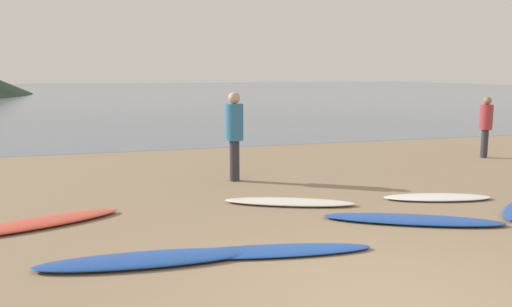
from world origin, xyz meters
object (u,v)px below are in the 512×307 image
at_px(surfboard_4, 413,220).
at_px(surfboard_5, 437,197).
at_px(surfboard_2, 270,251).
at_px(surfboard_0, 37,223).
at_px(person_1, 234,129).
at_px(surfboard_3, 289,202).
at_px(person_0, 486,122).
at_px(surfboard_1, 145,260).

bearing_deg(surfboard_4, surfboard_5, 67.62).
height_order(surfboard_2, surfboard_5, surfboard_5).
distance_m(surfboard_0, person_1, 4.33).
distance_m(surfboard_2, surfboard_5, 4.09).
xyz_separation_m(surfboard_3, surfboard_4, (1.39, -1.53, -0.00)).
bearing_deg(person_0, surfboard_4, 167.76).
bearing_deg(surfboard_5, surfboard_3, -173.78).
bearing_deg(surfboard_1, surfboard_2, -0.10).
bearing_deg(surfboard_4, person_0, 67.45).
bearing_deg(person_1, person_0, -168.14).
xyz_separation_m(surfboard_2, person_0, (7.72, 5.23, 0.91)).
distance_m(surfboard_1, surfboard_2, 1.50).
xyz_separation_m(surfboard_0, surfboard_4, (5.34, -1.44, -0.01)).
bearing_deg(surfboard_3, person_1, 124.23).
height_order(surfboard_2, person_0, person_0).
relative_size(surfboard_5, person_1, 1.04).
distance_m(surfboard_1, surfboard_3, 3.30).
xyz_separation_m(surfboard_0, surfboard_1, (1.37, -1.97, 0.00)).
relative_size(surfboard_2, person_1, 1.41).
xyz_separation_m(surfboard_0, surfboard_3, (3.95, 0.09, -0.01)).
bearing_deg(surfboard_1, surfboard_4, 11.92).
distance_m(person_0, person_1, 7.08).
distance_m(surfboard_2, person_0, 9.36).
bearing_deg(surfboard_3, surfboard_4, -23.90).
bearing_deg(person_0, person_1, 133.97).
relative_size(surfboard_1, person_0, 1.58).
bearing_deg(surfboard_3, person_0, 48.57).
height_order(surfboard_0, person_0, person_0).
bearing_deg(surfboard_0, surfboard_4, -35.87).
xyz_separation_m(surfboard_1, surfboard_2, (1.50, -0.11, -0.01)).
distance_m(surfboard_4, surfboard_5, 1.65).
bearing_deg(surfboard_1, surfboard_3, 42.86).
distance_m(surfboard_0, person_0, 11.08).
height_order(surfboard_0, surfboard_1, same).
bearing_deg(surfboard_3, surfboard_2, -92.69).
height_order(surfboard_3, surfboard_5, surfboard_3).
xyz_separation_m(surfboard_3, person_0, (6.63, 3.05, 0.90)).
distance_m(surfboard_0, surfboard_2, 3.54).
bearing_deg(person_0, surfboard_3, 151.34).
bearing_deg(person_1, surfboard_5, 143.89).
bearing_deg(person_0, surfboard_5, 167.71).
distance_m(surfboard_2, surfboard_4, 2.56).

